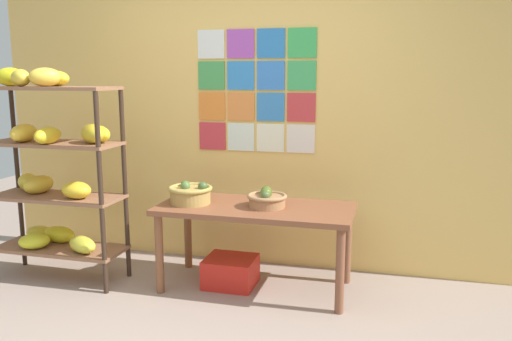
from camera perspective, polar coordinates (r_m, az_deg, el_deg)
name	(u,v)px	position (r m, az deg, el deg)	size (l,w,h in m)	color
back_wall_with_art	(251,90)	(4.31, -0.61, 8.86)	(4.53, 0.07, 2.93)	#EFC265
banana_shelf_unit	(53,166)	(4.25, -21.41, 0.49)	(1.02, 0.51, 1.64)	#35251A
display_table	(256,216)	(3.85, -0.04, -5.04)	(1.43, 0.66, 0.64)	brown
fruit_basket_left	(191,193)	(3.92, -7.21, -2.51)	(0.33, 0.33, 0.17)	#B08D49
fruit_basket_back_left	(267,199)	(3.79, 1.20, -3.14)	(0.29, 0.29, 0.14)	#A57249
produce_crate_under_table	(231,271)	(4.04, -2.78, -11.02)	(0.38, 0.33, 0.22)	red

